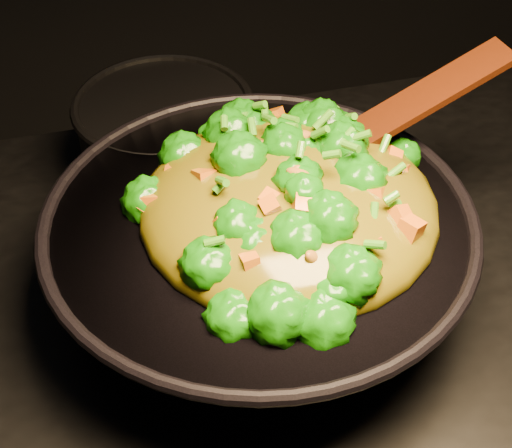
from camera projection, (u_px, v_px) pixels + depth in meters
name	position (u px, v px, depth m)	size (l,w,h in m)	color
wok	(259.00, 261.00, 0.76)	(0.39, 0.39, 0.11)	black
stir_fry	(290.00, 172.00, 0.70)	(0.28, 0.28, 0.10)	#177008
spatula	(387.00, 119.00, 0.76)	(0.27, 0.04, 0.01)	#3C1B07
back_pot	(166.00, 141.00, 0.90)	(0.19, 0.19, 0.11)	black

